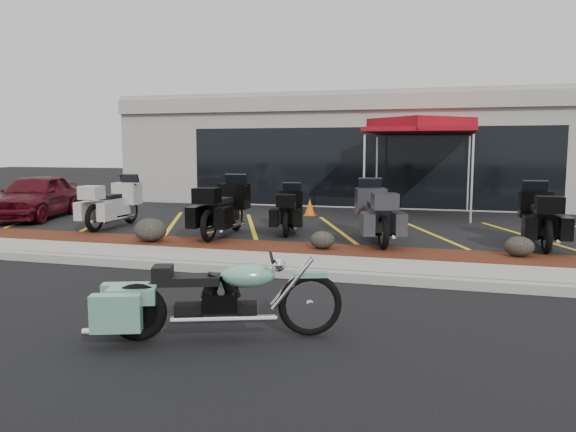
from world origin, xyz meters
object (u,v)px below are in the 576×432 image
(hero_cruiser, at_px, (310,295))
(parked_car, at_px, (36,196))
(traffic_cone, at_px, (310,207))
(popup_canopy, at_px, (421,127))
(touring_white, at_px, (130,199))

(hero_cruiser, xyz_separation_m, parked_car, (-9.69, 7.18, 0.30))
(traffic_cone, bearing_deg, parked_car, -158.83)
(parked_car, relative_size, popup_canopy, 1.11)
(touring_white, bearing_deg, traffic_cone, -55.30)
(parked_car, distance_m, popup_canopy, 11.17)
(hero_cruiser, bearing_deg, popup_canopy, 66.42)
(popup_canopy, bearing_deg, parked_car, -154.60)
(parked_car, bearing_deg, touring_white, -19.41)
(touring_white, height_order, popup_canopy, popup_canopy)
(hero_cruiser, distance_m, touring_white, 9.57)
(touring_white, xyz_separation_m, parked_car, (-3.13, 0.22, -0.02))
(hero_cruiser, bearing_deg, touring_white, 113.08)
(hero_cruiser, xyz_separation_m, popup_canopy, (0.64, 10.94, 2.25))
(hero_cruiser, xyz_separation_m, touring_white, (-6.56, 6.96, 0.32))
(traffic_cone, xyz_separation_m, popup_canopy, (3.08, 0.96, 2.34))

